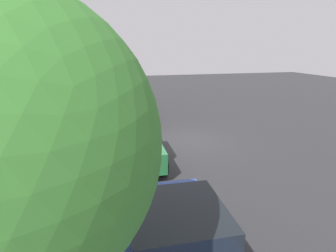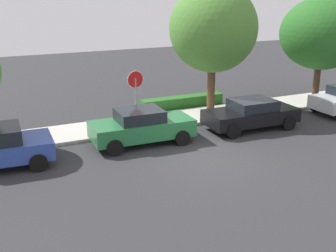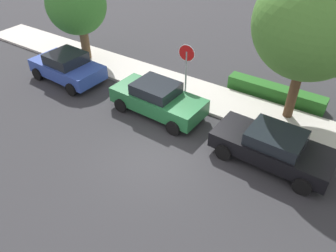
# 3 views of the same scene
# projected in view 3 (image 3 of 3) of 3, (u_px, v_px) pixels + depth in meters

# --- Properties ---
(ground_plane) EXTENTS (60.00, 60.00, 0.00)m
(ground_plane) POSITION_uv_depth(u_px,v_px,m) (154.00, 157.00, 12.46)
(ground_plane) COLOR #2D2D30
(sidewalk_curb) EXTENTS (32.00, 2.40, 0.14)m
(sidewalk_curb) POSITION_uv_depth(u_px,v_px,m) (213.00, 99.00, 15.60)
(sidewalk_curb) COLOR beige
(sidewalk_curb) RESTS_ON ground_plane
(stop_sign) EXTENTS (0.78, 0.09, 2.75)m
(stop_sign) POSITION_uv_depth(u_px,v_px,m) (186.00, 63.00, 14.60)
(stop_sign) COLOR gray
(stop_sign) RESTS_ON ground_plane
(parked_car_green) EXTENTS (4.27, 2.09, 1.47)m
(parked_car_green) POSITION_uv_depth(u_px,v_px,m) (158.00, 99.00, 14.35)
(parked_car_green) COLOR #236B38
(parked_car_green) RESTS_ON ground_plane
(parked_car_black) EXTENTS (4.36, 2.11, 1.37)m
(parked_car_black) POSITION_uv_depth(u_px,v_px,m) (272.00, 146.00, 11.86)
(parked_car_black) COLOR black
(parked_car_black) RESTS_ON ground_plane
(parked_car_blue) EXTENTS (3.97, 2.25, 1.50)m
(parked_car_blue) POSITION_uv_depth(u_px,v_px,m) (67.00, 67.00, 16.77)
(parked_car_blue) COLOR #2D479E
(parked_car_blue) RESTS_ON ground_plane
(street_tree_near_corner) EXTENTS (3.16, 3.16, 4.79)m
(street_tree_near_corner) POSITION_uv_depth(u_px,v_px,m) (76.00, 5.00, 17.13)
(street_tree_near_corner) COLOR brown
(street_tree_near_corner) RESTS_ON ground_plane
(street_tree_far) EXTENTS (4.37, 4.37, 6.46)m
(street_tree_far) POSITION_uv_depth(u_px,v_px,m) (313.00, 23.00, 11.88)
(street_tree_far) COLOR #513823
(street_tree_far) RESTS_ON ground_plane
(front_yard_hedge) EXTENTS (4.63, 0.70, 0.67)m
(front_yard_hedge) POSITION_uv_depth(u_px,v_px,m) (275.00, 93.00, 15.54)
(front_yard_hedge) COLOR #286623
(front_yard_hedge) RESTS_ON ground_plane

